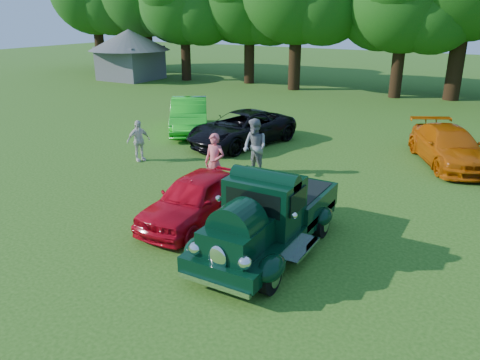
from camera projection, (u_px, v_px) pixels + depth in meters
The scene contains 10 objects.
ground at pixel (231, 256), 10.69m from camera, with size 120.00×120.00×0.00m, color #234E12.
hero_pickup at pixel (269, 218), 10.71m from camera, with size 2.21×4.74×1.85m.
red_convertible at pixel (196, 198), 12.23m from camera, with size 1.55×3.85×1.31m, color red.
back_car_lime at pixel (189, 115), 21.42m from camera, with size 1.60×4.59×1.51m, color #18BA19.
back_car_black at pixel (242, 128), 19.34m from camera, with size 2.28×4.94×1.37m, color black.
back_car_orange at pixel (449, 146), 16.86m from camera, with size 1.86×4.57×1.33m, color #BC5106.
spectator_pink at pixel (215, 163), 14.27m from camera, with size 0.66×0.43×1.81m, color #E15C65.
spectator_grey at pixel (255, 147), 15.73m from camera, with size 0.93×0.72×1.91m, color gray.
spectator_white at pixel (138, 141), 17.20m from camera, with size 0.90×0.37×1.53m, color silver.
gazebo at pixel (130, 49), 37.28m from camera, with size 6.40×6.40×3.90m.
Camera 1 is at (4.88, -8.10, 5.28)m, focal length 35.00 mm.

